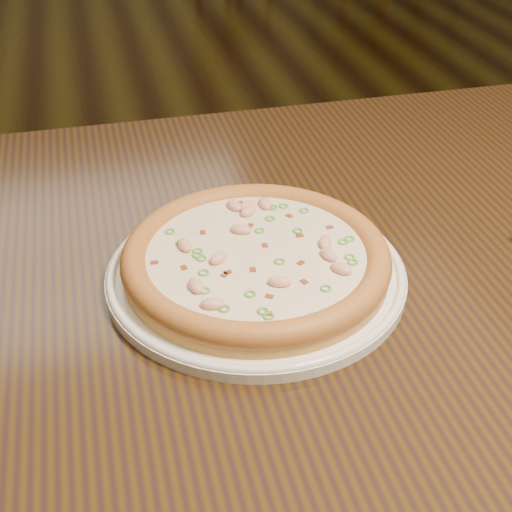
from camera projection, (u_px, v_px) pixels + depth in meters
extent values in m
plane|color=black|center=(124.00, 322.00, 1.88)|extent=(9.00, 9.00, 0.00)
cube|color=black|center=(343.00, 254.00, 0.85)|extent=(1.20, 0.80, 0.04)
cylinder|color=white|center=(256.00, 274.00, 0.77)|extent=(0.32, 0.32, 0.01)
torus|color=white|center=(256.00, 270.00, 0.77)|extent=(0.32, 0.32, 0.01)
cylinder|color=tan|center=(256.00, 263.00, 0.77)|extent=(0.28, 0.28, 0.02)
torus|color=#C07F31|center=(256.00, 256.00, 0.76)|extent=(0.29, 0.29, 0.03)
cylinder|color=#F7DABD|center=(256.00, 254.00, 0.76)|extent=(0.24, 0.24, 0.00)
ellipsoid|color=#F2B29E|center=(280.00, 282.00, 0.71)|extent=(0.03, 0.02, 0.01)
ellipsoid|color=#F2B29E|center=(196.00, 285.00, 0.70)|extent=(0.02, 0.03, 0.01)
ellipsoid|color=#F2B29E|center=(342.00, 268.00, 0.73)|extent=(0.03, 0.03, 0.01)
ellipsoid|color=#F2B29E|center=(241.00, 229.00, 0.79)|extent=(0.03, 0.02, 0.01)
ellipsoid|color=#F2B29E|center=(248.00, 211.00, 0.82)|extent=(0.03, 0.03, 0.01)
ellipsoid|color=#F2B29E|center=(329.00, 254.00, 0.75)|extent=(0.02, 0.03, 0.01)
ellipsoid|color=#F2B29E|center=(234.00, 205.00, 0.83)|extent=(0.02, 0.03, 0.01)
ellipsoid|color=#F2B29E|center=(265.00, 203.00, 0.83)|extent=(0.01, 0.02, 0.01)
ellipsoid|color=#F2B29E|center=(247.00, 206.00, 0.83)|extent=(0.03, 0.03, 0.01)
ellipsoid|color=#F2B29E|center=(219.00, 258.00, 0.74)|extent=(0.03, 0.03, 0.01)
ellipsoid|color=#F2B29E|center=(325.00, 242.00, 0.77)|extent=(0.02, 0.03, 0.01)
ellipsoid|color=#F2B29E|center=(213.00, 304.00, 0.68)|extent=(0.03, 0.02, 0.01)
ellipsoid|color=#F2B29E|center=(185.00, 245.00, 0.76)|extent=(0.02, 0.03, 0.01)
cube|color=maroon|center=(265.00, 207.00, 0.83)|extent=(0.01, 0.01, 0.00)
cube|color=maroon|center=(289.00, 217.00, 0.82)|extent=(0.01, 0.01, 0.00)
cube|color=maroon|center=(253.00, 270.00, 0.73)|extent=(0.01, 0.01, 0.00)
cube|color=maroon|center=(269.00, 314.00, 0.67)|extent=(0.01, 0.01, 0.00)
cube|color=maroon|center=(269.00, 297.00, 0.69)|extent=(0.01, 0.01, 0.00)
cube|color=maroon|center=(301.00, 264.00, 0.74)|extent=(0.01, 0.01, 0.00)
cube|color=maroon|center=(330.00, 228.00, 0.80)|extent=(0.01, 0.01, 0.00)
cube|color=maroon|center=(228.00, 273.00, 0.73)|extent=(0.01, 0.01, 0.00)
cube|color=maroon|center=(250.00, 226.00, 0.80)|extent=(0.01, 0.01, 0.00)
cube|color=maroon|center=(225.00, 276.00, 0.72)|extent=(0.01, 0.01, 0.00)
cube|color=maroon|center=(300.00, 236.00, 0.78)|extent=(0.01, 0.01, 0.00)
cube|color=maroon|center=(304.00, 282.00, 0.71)|extent=(0.01, 0.01, 0.00)
cube|color=maroon|center=(203.00, 233.00, 0.79)|extent=(0.01, 0.01, 0.00)
cube|color=maroon|center=(265.00, 246.00, 0.77)|extent=(0.01, 0.01, 0.00)
cube|color=maroon|center=(240.00, 203.00, 0.84)|extent=(0.01, 0.01, 0.00)
cube|color=maroon|center=(154.00, 263.00, 0.74)|extent=(0.01, 0.01, 0.00)
cube|color=maroon|center=(184.00, 268.00, 0.73)|extent=(0.01, 0.01, 0.00)
torus|color=#519E3C|center=(304.00, 211.00, 0.83)|extent=(0.02, 0.02, 0.00)
torus|color=#519E3C|center=(353.00, 262.00, 0.74)|extent=(0.01, 0.01, 0.00)
torus|color=#519E3C|center=(259.00, 231.00, 0.79)|extent=(0.01, 0.01, 0.00)
torus|color=#519E3C|center=(269.00, 316.00, 0.67)|extent=(0.02, 0.02, 0.00)
torus|color=#519E3C|center=(204.00, 273.00, 0.73)|extent=(0.02, 0.02, 0.00)
torus|color=#519E3C|center=(279.00, 262.00, 0.74)|extent=(0.02, 0.02, 0.00)
torus|color=#519E3C|center=(204.00, 291.00, 0.70)|extent=(0.01, 0.01, 0.00)
torus|color=#519E3C|center=(197.00, 255.00, 0.75)|extent=(0.02, 0.02, 0.00)
torus|color=#519E3C|center=(224.00, 309.00, 0.68)|extent=(0.02, 0.02, 0.00)
torus|color=#519E3C|center=(350.00, 239.00, 0.78)|extent=(0.02, 0.02, 0.00)
torus|color=#519E3C|center=(181.00, 243.00, 0.77)|extent=(0.02, 0.02, 0.00)
torus|color=#519E3C|center=(270.00, 219.00, 0.81)|extent=(0.02, 0.02, 0.00)
torus|color=#519E3C|center=(350.00, 257.00, 0.75)|extent=(0.01, 0.01, 0.00)
torus|color=#519E3C|center=(273.00, 208.00, 0.83)|extent=(0.01, 0.01, 0.00)
torus|color=#519E3C|center=(343.00, 242.00, 0.77)|extent=(0.02, 0.02, 0.00)
torus|color=#519E3C|center=(326.00, 289.00, 0.70)|extent=(0.02, 0.02, 0.00)
torus|color=#519E3C|center=(170.00, 232.00, 0.79)|extent=(0.02, 0.02, 0.00)
torus|color=#519E3C|center=(283.00, 206.00, 0.84)|extent=(0.02, 0.02, 0.00)
torus|color=#519E3C|center=(247.00, 215.00, 0.82)|extent=(0.01, 0.01, 0.00)
torus|color=#519E3C|center=(250.00, 294.00, 0.70)|extent=(0.01, 0.01, 0.00)
torus|color=#519E3C|center=(268.00, 207.00, 0.83)|extent=(0.01, 0.01, 0.00)
torus|color=#519E3C|center=(198.00, 251.00, 0.76)|extent=(0.02, 0.02, 0.00)
torus|color=#519E3C|center=(298.00, 231.00, 0.79)|extent=(0.02, 0.02, 0.00)
torus|color=#519E3C|center=(201.00, 258.00, 0.75)|extent=(0.02, 0.02, 0.00)
torus|color=#519E3C|center=(263.00, 311.00, 0.67)|extent=(0.01, 0.01, 0.00)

